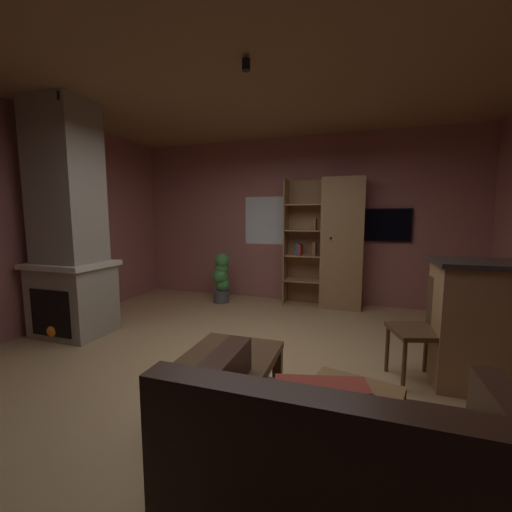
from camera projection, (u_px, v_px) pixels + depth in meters
The scene contains 17 objects.
floor at pixel (244, 368), 3.12m from camera, with size 5.77×5.39×0.02m, color tan.
wall_back at pixel (297, 221), 5.52m from camera, with size 5.89×0.06×2.80m, color #9E5B56.
wall_left at pixel (15, 222), 3.83m from camera, with size 0.06×5.39×2.80m, color #9E5B56.
ceiling at pixel (242, 61), 2.78m from camera, with size 5.77×5.39×0.02m, color #8E6B47.
window_pane_back at pixel (266, 221), 5.66m from camera, with size 0.77×0.01×0.84m, color white.
stone_fireplace at pixel (69, 233), 3.87m from camera, with size 0.91×0.74×2.80m.
bookshelf_cabinet at pixel (337, 244), 5.10m from camera, with size 1.25×0.41×2.07m.
leather_couch at pixel (342, 470), 1.47m from camera, with size 1.54×0.93×0.84m.
coffee_table at pixel (231, 364), 2.37m from camera, with size 0.65×0.67×0.46m.
table_book_0 at pixel (239, 354), 2.31m from camera, with size 0.13×0.11×0.02m, color #2D4C8C.
table_book_1 at pixel (234, 348), 2.36m from camera, with size 0.13×0.10×0.02m, color beige.
table_book_2 at pixel (236, 342), 2.40m from camera, with size 0.10×0.11×0.02m, color #387247.
dining_chair at pixel (427, 324), 2.79m from camera, with size 0.52×0.52×0.92m.
potted_floor_plant at pixel (222, 277), 5.44m from camera, with size 0.29×0.30×0.86m.
wall_mounted_tv at pixel (380, 225), 5.06m from camera, with size 0.93×0.06×0.52m.
track_light_spot_0 at pixel (60, 96), 3.37m from camera, with size 0.07×0.07×0.09m, color black.
track_light_spot_1 at pixel (246, 65), 2.68m from camera, with size 0.07×0.07×0.09m, color black.
Camera 1 is at (1.02, -2.78, 1.46)m, focal length 22.34 mm.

